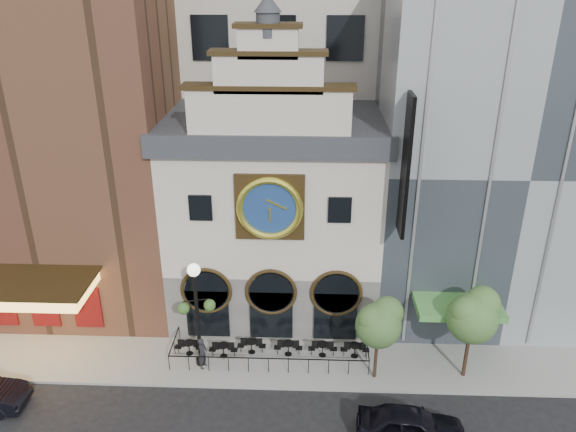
# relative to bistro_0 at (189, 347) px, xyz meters

# --- Properties ---
(ground) EXTENTS (120.00, 120.00, 0.00)m
(ground) POSITION_rel_bistro_0_xyz_m (4.51, -2.58, -0.61)
(ground) COLOR black
(ground) RESTS_ON ground
(sidewalk) EXTENTS (44.00, 5.00, 0.15)m
(sidewalk) POSITION_rel_bistro_0_xyz_m (4.51, -0.08, -0.54)
(sidewalk) COLOR gray
(sidewalk) RESTS_ON ground
(clock_building) EXTENTS (12.60, 8.78, 18.65)m
(clock_building) POSITION_rel_bistro_0_xyz_m (4.51, 5.24, 6.07)
(clock_building) COLOR #605E5B
(clock_building) RESTS_ON ground
(theater_building) EXTENTS (14.00, 15.60, 25.00)m
(theater_building) POSITION_rel_bistro_0_xyz_m (-8.49, 7.38, 11.99)
(theater_building) COLOR brown
(theater_building) RESTS_ON ground
(retail_building) EXTENTS (14.00, 14.40, 20.00)m
(retail_building) POSITION_rel_bistro_0_xyz_m (17.50, 7.41, 9.53)
(retail_building) COLOR gray
(retail_building) RESTS_ON ground
(cafe_railing) EXTENTS (10.60, 2.60, 0.90)m
(cafe_railing) POSITION_rel_bistro_0_xyz_m (4.51, -0.08, -0.01)
(cafe_railing) COLOR black
(cafe_railing) RESTS_ON sidewalk
(bistro_0) EXTENTS (1.58, 0.68, 0.90)m
(bistro_0) POSITION_rel_bistro_0_xyz_m (0.00, 0.00, 0.00)
(bistro_0) COLOR black
(bistro_0) RESTS_ON sidewalk
(bistro_1) EXTENTS (1.58, 0.68, 0.90)m
(bistro_1) POSITION_rel_bistro_0_xyz_m (1.94, -0.15, 0.00)
(bistro_1) COLOR black
(bistro_1) RESTS_ON sidewalk
(bistro_2) EXTENTS (1.58, 0.68, 0.90)m
(bistro_2) POSITION_rel_bistro_0_xyz_m (3.45, 0.25, 0.00)
(bistro_2) COLOR black
(bistro_2) RESTS_ON sidewalk
(bistro_3) EXTENTS (1.58, 0.68, 0.90)m
(bistro_3) POSITION_rel_bistro_0_xyz_m (5.50, 0.15, 0.00)
(bistro_3) COLOR black
(bistro_3) RESTS_ON sidewalk
(bistro_4) EXTENTS (1.58, 0.68, 0.90)m
(bistro_4) POSITION_rel_bistro_0_xyz_m (7.40, 0.14, 0.00)
(bistro_4) COLOR black
(bistro_4) RESTS_ON sidewalk
(bistro_5) EXTENTS (1.58, 0.68, 0.90)m
(bistro_5) POSITION_rel_bistro_0_xyz_m (9.18, 0.12, 0.00)
(bistro_5) COLOR black
(bistro_5) RESTS_ON sidewalk
(car_right) EXTENTS (5.06, 2.40, 1.67)m
(car_right) POSITION_rel_bistro_0_xyz_m (11.30, -5.61, 0.22)
(car_right) COLOR black
(car_right) RESTS_ON ground
(pedestrian) EXTENTS (0.56, 0.74, 1.82)m
(pedestrian) POSITION_rel_bistro_0_xyz_m (0.98, -1.08, 0.45)
(pedestrian) COLOR black
(pedestrian) RESTS_ON sidewalk
(lamppost) EXTENTS (1.92, 0.98, 6.16)m
(lamppost) POSITION_rel_bistro_0_xyz_m (0.79, -0.81, 3.35)
(lamppost) COLOR black
(lamppost) RESTS_ON sidewalk
(tree_left) EXTENTS (2.42, 2.33, 4.66)m
(tree_left) POSITION_rel_bistro_0_xyz_m (10.15, -1.47, 2.95)
(tree_left) COLOR #382619
(tree_left) RESTS_ON sidewalk
(tree_right) EXTENTS (2.68, 2.58, 5.17)m
(tree_right) POSITION_rel_bistro_0_xyz_m (14.85, -1.17, 3.33)
(tree_right) COLOR #382619
(tree_right) RESTS_ON sidewalk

